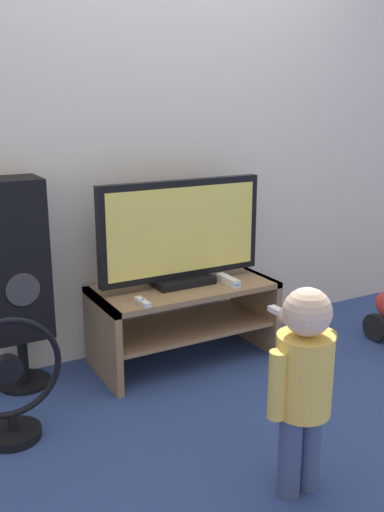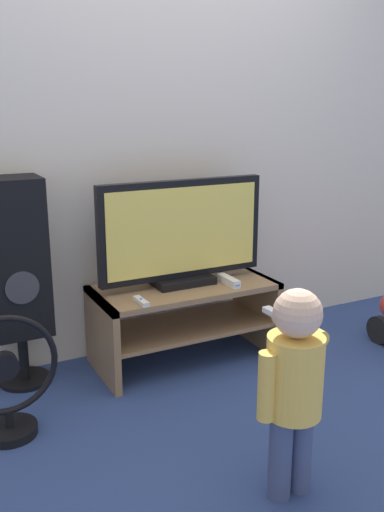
{
  "view_description": "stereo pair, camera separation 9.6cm",
  "coord_description": "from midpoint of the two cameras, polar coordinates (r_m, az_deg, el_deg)",
  "views": [
    {
      "loc": [
        -1.39,
        -2.34,
        1.4
      ],
      "look_at": [
        0.0,
        0.14,
        0.62
      ],
      "focal_mm": 40.0,
      "sensor_mm": 36.0,
      "label": 1
    },
    {
      "loc": [
        -1.3,
        -2.38,
        1.4
      ],
      "look_at": [
        0.0,
        0.14,
        0.62
      ],
      "focal_mm": 40.0,
      "sensor_mm": 36.0,
      "label": 2
    }
  ],
  "objects": [
    {
      "name": "ground_plane",
      "position": [
        3.05,
        0.39,
        -11.91
      ],
      "size": [
        16.0,
        16.0,
        0.0
      ],
      "primitive_type": "plane",
      "color": "navy"
    },
    {
      "name": "speaker_tower",
      "position": [
        2.88,
        -18.2,
        -0.72
      ],
      "size": [
        0.29,
        0.26,
        1.05
      ],
      "color": "black",
      "rests_on": "ground_plane"
    },
    {
      "name": "remote_primary",
      "position": [
        2.8,
        -5.96,
        -4.59
      ],
      "size": [
        0.04,
        0.13,
        0.03
      ],
      "color": "white",
      "rests_on": "tv_stand"
    },
    {
      "name": "child",
      "position": [
        2.07,
        9.65,
        -11.62
      ],
      "size": [
        0.3,
        0.45,
        0.79
      ],
      "color": "#3F4C72",
      "rests_on": "ground_plane"
    },
    {
      "name": "tv_stand",
      "position": [
        3.12,
        -1.73,
        -5.48
      ],
      "size": [
        0.98,
        0.47,
        0.44
      ],
      "color": "#93704C",
      "rests_on": "ground_plane"
    },
    {
      "name": "game_console",
      "position": [
        3.08,
        2.74,
        -2.46
      ],
      "size": [
        0.04,
        0.18,
        0.04
      ],
      "color": "white",
      "rests_on": "tv_stand"
    },
    {
      "name": "wall_back",
      "position": [
        3.2,
        -4.55,
        13.53
      ],
      "size": [
        10.0,
        0.06,
        2.6
      ],
      "color": "silver",
      "rests_on": "ground_plane"
    },
    {
      "name": "floor_fan",
      "position": [
        2.57,
        -18.84,
        -12.22
      ],
      "size": [
        0.45,
        0.23,
        0.55
      ],
      "color": "black",
      "rests_on": "ground_plane"
    },
    {
      "name": "television",
      "position": [
        3.02,
        -1.98,
        2.21
      ],
      "size": [
        0.93,
        0.2,
        0.56
      ],
      "color": "black",
      "rests_on": "tv_stand"
    }
  ]
}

